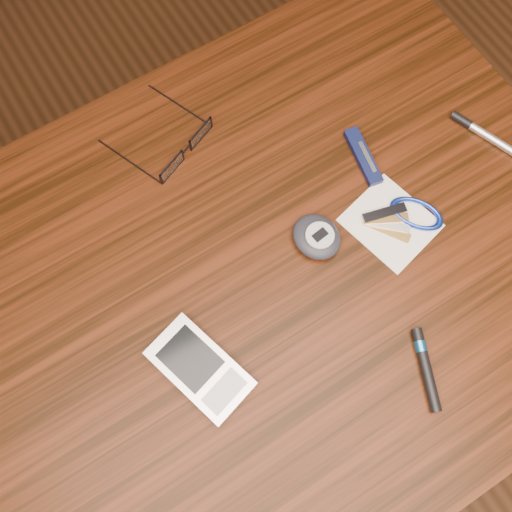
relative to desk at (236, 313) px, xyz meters
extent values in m
plane|color=#472814|center=(0.00, 0.00, -0.65)|extent=(3.80, 3.80, 0.00)
cube|color=#371608|center=(0.00, 0.00, 0.08)|extent=(1.00, 0.70, 0.03)
cylinder|color=#4C2814|center=(0.45, 0.30, -0.29)|extent=(0.05, 0.05, 0.71)
cube|color=black|center=(0.02, 0.19, 0.11)|extent=(0.05, 0.02, 0.02)
cube|color=silver|center=(0.02, 0.19, 0.11)|extent=(0.04, 0.02, 0.02)
cylinder|color=black|center=(-0.02, 0.24, 0.10)|extent=(0.04, 0.11, 0.00)
cube|color=black|center=(0.08, 0.21, 0.11)|extent=(0.05, 0.02, 0.02)
cube|color=silver|center=(0.08, 0.21, 0.11)|extent=(0.04, 0.02, 0.02)
cylinder|color=black|center=(0.08, 0.28, 0.10)|extent=(0.04, 0.11, 0.00)
cube|color=black|center=(0.05, 0.20, 0.12)|extent=(0.01, 0.01, 0.00)
cube|color=silver|center=(-0.08, -0.06, 0.11)|extent=(0.10, 0.14, 0.02)
cube|color=black|center=(-0.09, -0.05, 0.12)|extent=(0.07, 0.08, 0.00)
cube|color=#A4A7AD|center=(-0.07, -0.10, 0.12)|extent=(0.06, 0.04, 0.00)
ellipsoid|color=black|center=(0.13, 0.01, 0.11)|extent=(0.07, 0.07, 0.02)
cylinder|color=#9DA0A5|center=(0.13, 0.00, 0.13)|extent=(0.04, 0.04, 0.00)
cube|color=black|center=(0.13, 0.00, 0.13)|extent=(0.02, 0.01, 0.00)
cube|color=white|center=(0.23, -0.03, 0.10)|extent=(0.12, 0.13, 0.00)
torus|color=#1531A7|center=(0.26, -0.04, 0.11)|extent=(0.08, 0.08, 0.01)
cube|color=olive|center=(0.22, -0.03, 0.11)|extent=(0.04, 0.06, 0.00)
cube|color=silver|center=(0.22, -0.03, 0.11)|extent=(0.05, 0.05, 0.00)
cube|color=olive|center=(0.22, -0.02, 0.11)|extent=(0.06, 0.04, 0.00)
cube|color=black|center=(0.23, -0.01, 0.11)|extent=(0.06, 0.03, 0.00)
cube|color=#0D1839|center=(0.25, 0.07, 0.11)|extent=(0.04, 0.09, 0.01)
cube|color=#BABBBF|center=(0.25, 0.07, 0.11)|extent=(0.02, 0.05, 0.00)
cylinder|color=silver|center=(0.42, -0.01, 0.11)|extent=(0.06, 0.14, 0.01)
cylinder|color=black|center=(0.40, 0.04, 0.11)|extent=(0.02, 0.03, 0.01)
cylinder|color=black|center=(0.15, -0.20, 0.11)|extent=(0.05, 0.10, 0.01)
cylinder|color=#1B68AA|center=(0.16, -0.18, 0.11)|extent=(0.02, 0.02, 0.01)
camera|label=1|loc=(-0.08, -0.18, 0.80)|focal=40.00mm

